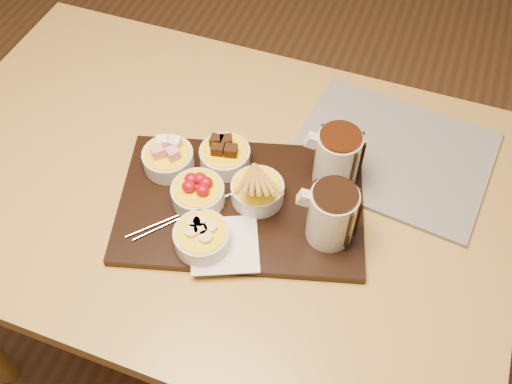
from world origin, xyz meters
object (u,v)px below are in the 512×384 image
(serving_board, at_px, (241,204))
(bowl_strawberries, at_px, (198,194))
(newspaper, at_px, (392,153))
(dining_table, at_px, (212,206))
(pitcher_milk_chocolate, at_px, (337,159))
(pitcher_dark_chocolate, at_px, (332,215))

(serving_board, relative_size, bowl_strawberries, 4.60)
(serving_board, bearing_deg, bowl_strawberries, -176.42)
(bowl_strawberries, bearing_deg, newspaper, 38.77)
(dining_table, height_order, pitcher_milk_chocolate, pitcher_milk_chocolate)
(serving_board, height_order, bowl_strawberries, bowl_strawberries)
(dining_table, xyz_separation_m, newspaper, (0.33, 0.19, 0.10))
(newspaper, bearing_deg, pitcher_milk_chocolate, -122.83)
(dining_table, bearing_deg, pitcher_milk_chocolate, 16.88)
(serving_board, height_order, pitcher_milk_chocolate, pitcher_milk_chocolate)
(bowl_strawberries, bearing_deg, pitcher_milk_chocolate, 32.21)
(pitcher_milk_chocolate, distance_m, newspaper, 0.16)
(pitcher_dark_chocolate, bearing_deg, bowl_strawberries, 167.35)
(serving_board, relative_size, pitcher_dark_chocolate, 3.97)
(serving_board, xyz_separation_m, bowl_strawberries, (-0.08, -0.03, 0.03))
(bowl_strawberries, height_order, pitcher_dark_chocolate, pitcher_dark_chocolate)
(serving_board, distance_m, newspaper, 0.33)
(pitcher_dark_chocolate, xyz_separation_m, newspaper, (0.07, 0.24, -0.07))
(dining_table, xyz_separation_m, pitcher_milk_chocolate, (0.24, 0.07, 0.17))
(pitcher_milk_chocolate, bearing_deg, bowl_strawberries, -163.61)
(pitcher_dark_chocolate, distance_m, newspaper, 0.26)
(dining_table, xyz_separation_m, bowl_strawberries, (0.01, -0.07, 0.14))
(pitcher_milk_chocolate, bearing_deg, serving_board, -158.20)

